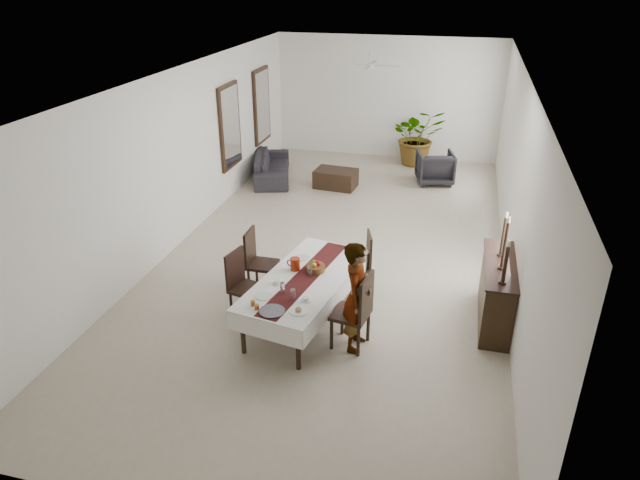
# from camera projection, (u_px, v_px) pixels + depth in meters

# --- Properties ---
(floor) EXTENTS (6.00, 12.00, 0.00)m
(floor) POSITION_uv_depth(u_px,v_px,m) (338.00, 249.00, 10.73)
(floor) COLOR #C0B298
(floor) RESTS_ON ground
(ceiling) EXTENTS (6.00, 12.00, 0.02)m
(ceiling) POSITION_uv_depth(u_px,v_px,m) (340.00, 75.00, 9.33)
(ceiling) COLOR silver
(ceiling) RESTS_ON wall_back
(wall_back) EXTENTS (6.00, 0.02, 3.20)m
(wall_back) POSITION_uv_depth(u_px,v_px,m) (387.00, 98.00, 15.26)
(wall_back) COLOR white
(wall_back) RESTS_ON floor
(wall_front) EXTENTS (6.00, 0.02, 3.20)m
(wall_front) POSITION_uv_depth(u_px,v_px,m) (185.00, 391.00, 4.80)
(wall_front) COLOR white
(wall_front) RESTS_ON floor
(wall_left) EXTENTS (0.02, 12.00, 3.20)m
(wall_left) POSITION_uv_depth(u_px,v_px,m) (183.00, 156.00, 10.69)
(wall_left) COLOR white
(wall_left) RESTS_ON floor
(wall_right) EXTENTS (0.02, 12.00, 3.20)m
(wall_right) POSITION_uv_depth(u_px,v_px,m) (517.00, 183.00, 9.37)
(wall_right) COLOR white
(wall_right) RESTS_ON floor
(dining_table_top) EXTENTS (1.36, 2.43, 0.05)m
(dining_table_top) POSITION_uv_depth(u_px,v_px,m) (305.00, 279.00, 8.31)
(dining_table_top) COLOR black
(dining_table_top) RESTS_ON table_leg_fl
(table_leg_fl) EXTENTS (0.08, 0.08, 0.67)m
(table_leg_fl) POSITION_uv_depth(u_px,v_px,m) (243.00, 332.00, 7.73)
(table_leg_fl) COLOR black
(table_leg_fl) RESTS_ON floor
(table_leg_fr) EXTENTS (0.08, 0.08, 0.67)m
(table_leg_fr) POSITION_uv_depth(u_px,v_px,m) (298.00, 348.00, 7.42)
(table_leg_fr) COLOR black
(table_leg_fr) RESTS_ON floor
(table_leg_bl) EXTENTS (0.08, 0.08, 0.67)m
(table_leg_bl) POSITION_uv_depth(u_px,v_px,m) (312.00, 263.00, 9.52)
(table_leg_bl) COLOR black
(table_leg_bl) RESTS_ON floor
(table_leg_br) EXTENTS (0.08, 0.08, 0.67)m
(table_leg_br) POSITION_uv_depth(u_px,v_px,m) (359.00, 273.00, 9.20)
(table_leg_br) COLOR black
(table_leg_br) RESTS_ON floor
(tablecloth_top) EXTENTS (1.56, 2.63, 0.01)m
(tablecloth_top) POSITION_uv_depth(u_px,v_px,m) (305.00, 278.00, 8.30)
(tablecloth_top) COLOR white
(tablecloth_top) RESTS_ON dining_table_top
(tablecloth_drape_left) EXTENTS (0.45, 2.43, 0.29)m
(tablecloth_drape_left) POSITION_uv_depth(u_px,v_px,m) (272.00, 278.00, 8.57)
(tablecloth_drape_left) COLOR white
(tablecloth_drape_left) RESTS_ON dining_table_top
(tablecloth_drape_right) EXTENTS (0.45, 2.43, 0.29)m
(tablecloth_drape_right) POSITION_uv_depth(u_px,v_px,m) (341.00, 294.00, 8.15)
(tablecloth_drape_right) COLOR white
(tablecloth_drape_right) RESTS_ON dining_table_top
(tablecloth_drape_near) EXTENTS (1.11, 0.21, 0.29)m
(tablecloth_drape_near) POSITION_uv_depth(u_px,v_px,m) (264.00, 330.00, 7.35)
(tablecloth_drape_near) COLOR white
(tablecloth_drape_near) RESTS_ON dining_table_top
(tablecloth_drape_far) EXTENTS (1.11, 0.21, 0.29)m
(tablecloth_drape_far) POSITION_uv_depth(u_px,v_px,m) (338.00, 251.00, 9.37)
(tablecloth_drape_far) COLOR silver
(tablecloth_drape_far) RESTS_ON dining_table_top
(table_runner) EXTENTS (0.76, 2.41, 0.00)m
(table_runner) POSITION_uv_depth(u_px,v_px,m) (305.00, 277.00, 8.30)
(table_runner) COLOR #571919
(table_runner) RESTS_ON tablecloth_top
(red_pitcher) EXTENTS (0.17, 0.17, 0.19)m
(red_pitcher) POSITION_uv_depth(u_px,v_px,m) (295.00, 264.00, 8.46)
(red_pitcher) COLOR #97240A
(red_pitcher) RESTS_ON tablecloth_top
(pitcher_handle) EXTENTS (0.12, 0.04, 0.11)m
(pitcher_handle) POSITION_uv_depth(u_px,v_px,m) (290.00, 263.00, 8.49)
(pitcher_handle) COLOR maroon
(pitcher_handle) RESTS_ON red_pitcher
(wine_glass_near) EXTENTS (0.07, 0.07, 0.16)m
(wine_glass_near) POSITION_uv_depth(u_px,v_px,m) (293.00, 295.00, 7.71)
(wine_glass_near) COLOR silver
(wine_glass_near) RESTS_ON tablecloth_top
(wine_glass_mid) EXTENTS (0.07, 0.07, 0.16)m
(wine_glass_mid) POSITION_uv_depth(u_px,v_px,m) (282.00, 288.00, 7.87)
(wine_glass_mid) COLOR white
(wine_glass_mid) RESTS_ON tablecloth_top
(wine_glass_far) EXTENTS (0.07, 0.07, 0.16)m
(wine_glass_far) POSITION_uv_depth(u_px,v_px,m) (310.00, 272.00, 8.28)
(wine_glass_far) COLOR silver
(wine_glass_far) RESTS_ON tablecloth_top
(teacup_right) EXTENTS (0.09, 0.09, 0.06)m
(teacup_right) POSITION_uv_depth(u_px,v_px,m) (306.00, 299.00, 7.71)
(teacup_right) COLOR white
(teacup_right) RESTS_ON saucer_right
(saucer_right) EXTENTS (0.14, 0.14, 0.01)m
(saucer_right) POSITION_uv_depth(u_px,v_px,m) (306.00, 300.00, 7.72)
(saucer_right) COLOR white
(saucer_right) RESTS_ON tablecloth_top
(teacup_left) EXTENTS (0.09, 0.09, 0.06)m
(teacup_left) POSITION_uv_depth(u_px,v_px,m) (277.00, 282.00, 8.12)
(teacup_left) COLOR white
(teacup_left) RESTS_ON saucer_left
(saucer_left) EXTENTS (0.14, 0.14, 0.01)m
(saucer_left) POSITION_uv_depth(u_px,v_px,m) (277.00, 283.00, 8.13)
(saucer_left) COLOR silver
(saucer_left) RESTS_ON tablecloth_top
(plate_near_right) EXTENTS (0.23, 0.23, 0.01)m
(plate_near_right) POSITION_uv_depth(u_px,v_px,m) (298.00, 311.00, 7.47)
(plate_near_right) COLOR white
(plate_near_right) RESTS_ON tablecloth_top
(bread_near_right) EXTENTS (0.09, 0.09, 0.09)m
(bread_near_right) POSITION_uv_depth(u_px,v_px,m) (298.00, 310.00, 7.46)
(bread_near_right) COLOR tan
(bread_near_right) RESTS_ON plate_near_right
(plate_near_left) EXTENTS (0.23, 0.23, 0.01)m
(plate_near_left) POSITION_uv_depth(u_px,v_px,m) (264.00, 296.00, 7.81)
(plate_near_left) COLOR silver
(plate_near_left) RESTS_ON tablecloth_top
(plate_far_left) EXTENTS (0.23, 0.23, 0.01)m
(plate_far_left) POSITION_uv_depth(u_px,v_px,m) (302.00, 258.00, 8.84)
(plate_far_left) COLOR silver
(plate_far_left) RESTS_ON tablecloth_top
(serving_tray) EXTENTS (0.34, 0.34, 0.02)m
(serving_tray) POSITION_uv_depth(u_px,v_px,m) (272.00, 311.00, 7.47)
(serving_tray) COLOR #39383D
(serving_tray) RESTS_ON tablecloth_top
(jam_jar_a) EXTENTS (0.06, 0.06, 0.07)m
(jam_jar_a) POSITION_uv_depth(u_px,v_px,m) (257.00, 307.00, 7.51)
(jam_jar_a) COLOR #9A5616
(jam_jar_a) RESTS_ON tablecloth_top
(jam_jar_b) EXTENTS (0.06, 0.06, 0.07)m
(jam_jar_b) POSITION_uv_depth(u_px,v_px,m) (253.00, 303.00, 7.60)
(jam_jar_b) COLOR brown
(jam_jar_b) RESTS_ON tablecloth_top
(fruit_basket) EXTENTS (0.29, 0.29, 0.10)m
(fruit_basket) POSITION_uv_depth(u_px,v_px,m) (315.00, 268.00, 8.45)
(fruit_basket) COLOR brown
(fruit_basket) RESTS_ON tablecloth_top
(fruit_red) EXTENTS (0.09, 0.09, 0.09)m
(fruit_red) POSITION_uv_depth(u_px,v_px,m) (318.00, 263.00, 8.43)
(fruit_red) COLOR maroon
(fruit_red) RESTS_ON fruit_basket
(fruit_green) EXTENTS (0.08, 0.08, 0.08)m
(fruit_green) POSITION_uv_depth(u_px,v_px,m) (314.00, 262.00, 8.46)
(fruit_green) COLOR #508026
(fruit_green) RESTS_ON fruit_basket
(fruit_yellow) EXTENTS (0.08, 0.08, 0.08)m
(fruit_yellow) POSITION_uv_depth(u_px,v_px,m) (314.00, 265.00, 8.38)
(fruit_yellow) COLOR gold
(fruit_yellow) RESTS_ON fruit_basket
(chair_right_near_seat) EXTENTS (0.56, 0.56, 0.05)m
(chair_right_near_seat) POSITION_uv_depth(u_px,v_px,m) (350.00, 314.00, 7.83)
(chair_right_near_seat) COLOR black
(chair_right_near_seat) RESTS_ON chair_right_near_leg_fl
(chair_right_near_leg_fl) EXTENTS (0.06, 0.06, 0.48)m
(chair_right_near_leg_fl) POSITION_uv_depth(u_px,v_px,m) (358.00, 341.00, 7.71)
(chair_right_near_leg_fl) COLOR black
(chair_right_near_leg_fl) RESTS_ON floor
(chair_right_near_leg_fr) EXTENTS (0.06, 0.06, 0.48)m
(chair_right_near_leg_fr) POSITION_uv_depth(u_px,v_px,m) (368.00, 326.00, 8.04)
(chair_right_near_leg_fr) COLOR black
(chair_right_near_leg_fr) RESTS_ON floor
(chair_right_near_leg_bl) EXTENTS (0.06, 0.06, 0.48)m
(chair_right_near_leg_bl) POSITION_uv_depth(u_px,v_px,m) (332.00, 334.00, 7.86)
(chair_right_near_leg_bl) COLOR black
(chair_right_near_leg_bl) RESTS_ON floor
(chair_right_near_leg_br) EXTENTS (0.06, 0.06, 0.48)m
(chair_right_near_leg_br) POSITION_uv_depth(u_px,v_px,m) (342.00, 320.00, 8.18)
(chair_right_near_leg_br) COLOR black
(chair_right_near_leg_br) RESTS_ON floor
(chair_right_near_back) EXTENTS (0.12, 0.48, 0.61)m
(chair_right_near_back) POSITION_uv_depth(u_px,v_px,m) (366.00, 297.00, 7.61)
(chair_right_near_back) COLOR black
(chair_right_near_back) RESTS_ON chair_right_near_seat
(chair_right_far_seat) EXTENTS (0.53, 0.53, 0.05)m
(chair_right_far_seat) POSITION_uv_depth(u_px,v_px,m) (357.00, 265.00, 9.22)
(chair_right_far_seat) COLOR black
(chair_right_far_seat) RESTS_ON chair_right_far_leg_fl
(chair_right_far_leg_fl) EXTENTS (0.05, 0.05, 0.42)m
(chair_right_far_leg_fl) POSITION_uv_depth(u_px,v_px,m) (368.00, 283.00, 9.17)
(chair_right_far_leg_fl) COLOR black
(chair_right_far_leg_fl) RESTS_ON floor
(chair_right_far_leg_fr) EXTENTS (0.05, 0.05, 0.42)m
(chair_right_far_leg_fr) POSITION_uv_depth(u_px,v_px,m) (366.00, 273.00, 9.49)
(chair_right_far_leg_fr) COLOR black
(chair_right_far_leg_fr) RESTS_ON floor
(chair_right_far_leg_bl) EXTENTS (0.05, 0.05, 0.42)m
(chair_right_far_leg_bl) POSITION_uv_depth(u_px,v_px,m) (347.00, 284.00, 9.16)
(chair_right_far_leg_bl) COLOR black
(chair_right_far_leg_bl) RESTS_ON floor
(chair_right_far_leg_br) EXTENTS (0.05, 0.05, 0.42)m
(chair_right_far_leg_br) POSITION_uv_depth(u_px,v_px,m) (345.00, 273.00, 9.47)
(chair_right_far_leg_br) COLOR black
(chair_right_far_leg_br) RESTS_ON floor
(chair_right_far_back) EXTENTS (0.16, 0.42, 0.54)m
(chair_right_far_back) POSITION_uv_depth(u_px,v_px,m) (369.00, 249.00, 9.10)
(chair_right_far_back) COLOR black
(chair_right_far_back) RESTS_ON chair_right_far_seat
(chair_left_near_seat) EXTENTS (0.53, 0.53, 0.05)m
(chair_left_near_seat) POSITION_uv_depth(u_px,v_px,m) (247.00, 289.00, 8.51)
(chair_left_near_seat) COLOR black
(chair_left_near_seat) RESTS_ON chair_left_near_leg_fl
(chair_left_near_leg_fl) EXTENTS (0.05, 0.05, 0.44)m
(chair_left_near_leg_fl) POSITION_uv_depth(u_px,v_px,m) (245.00, 294.00, 8.84)
(chair_left_near_leg_fl) COLOR black
(chair_left_near_leg_fl) RESTS_ON floor
(chair_left_near_leg_fr) EXTENTS (0.05, 0.05, 0.44)m
(chair_left_near_leg_fr) POSITION_uv_depth(u_px,v_px,m) (231.00, 306.00, 8.55)
(chair_left_near_leg_fr) COLOR black
(chair_left_near_leg_fr) RESTS_ON floor
(chair_left_near_leg_bl) EXTENTS (0.05, 0.05, 0.44)m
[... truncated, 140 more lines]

